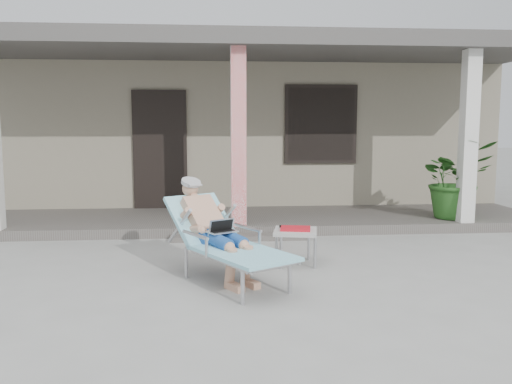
{
  "coord_description": "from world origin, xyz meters",
  "views": [
    {
      "loc": [
        -0.43,
        -5.8,
        1.66
      ],
      "look_at": [
        0.12,
        0.6,
        0.85
      ],
      "focal_mm": 38.0,
      "sensor_mm": 36.0,
      "label": 1
    }
  ],
  "objects": [
    {
      "name": "house",
      "position": [
        0.0,
        6.5,
        1.67
      ],
      "size": [
        10.4,
        5.4,
        3.3
      ],
      "color": "gray",
      "rests_on": "ground"
    },
    {
      "name": "porch_deck",
      "position": [
        0.0,
        3.0,
        0.07
      ],
      "size": [
        10.0,
        2.0,
        0.15
      ],
      "primitive_type": "cube",
      "color": "#605B56",
      "rests_on": "ground"
    },
    {
      "name": "ground",
      "position": [
        0.0,
        0.0,
        0.0
      ],
      "size": [
        60.0,
        60.0,
        0.0
      ],
      "primitive_type": "plane",
      "color": "#9E9E99",
      "rests_on": "ground"
    },
    {
      "name": "potted_palm",
      "position": [
        3.49,
        2.51,
        0.78
      ],
      "size": [
        1.24,
        1.11,
        1.26
      ],
      "primitive_type": "imported",
      "rotation": [
        0.0,
        0.0,
        0.12
      ],
      "color": "#26591E",
      "rests_on": "porch_deck"
    },
    {
      "name": "side_table",
      "position": [
        0.58,
        0.42,
        0.38
      ],
      "size": [
        0.58,
        0.58,
        0.45
      ],
      "rotation": [
        0.0,
        0.0,
        -0.2
      ],
      "color": "#B2B2AD",
      "rests_on": "ground"
    },
    {
      "name": "lounger",
      "position": [
        -0.33,
        -0.11,
        0.7
      ],
      "size": [
        1.43,
        1.77,
        1.13
      ],
      "rotation": [
        0.0,
        0.0,
        0.54
      ],
      "color": "#B7B7BC",
      "rests_on": "ground"
    },
    {
      "name": "porch_overhang",
      "position": [
        0.0,
        2.95,
        2.79
      ],
      "size": [
        10.0,
        2.3,
        2.85
      ],
      "color": "silver",
      "rests_on": "porch_deck"
    },
    {
      "name": "porch_step",
      "position": [
        0.0,
        1.85,
        0.04
      ],
      "size": [
        2.0,
        0.3,
        0.07
      ],
      "primitive_type": "cube",
      "color": "#605B56",
      "rests_on": "ground"
    }
  ]
}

